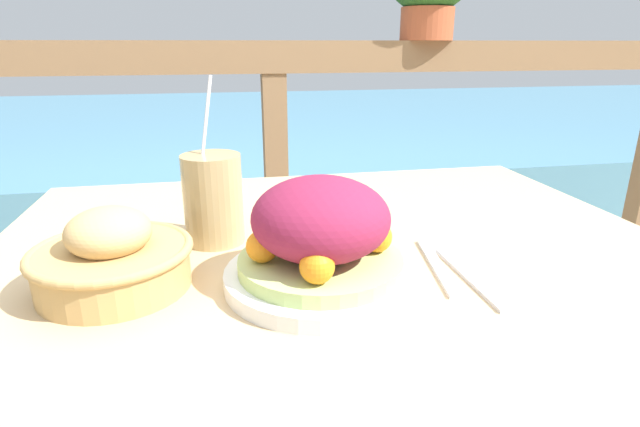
# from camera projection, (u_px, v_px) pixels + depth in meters

# --- Properties ---
(patio_table) EXTENTS (1.04, 0.85, 0.74)m
(patio_table) POSITION_uv_depth(u_px,v_px,m) (335.00, 304.00, 0.79)
(patio_table) COLOR tan
(patio_table) RESTS_ON ground_plane
(railing_fence) EXTENTS (2.80, 0.08, 1.04)m
(railing_fence) POSITION_uv_depth(u_px,v_px,m) (275.00, 130.00, 1.51)
(railing_fence) COLOR brown
(railing_fence) RESTS_ON ground_plane
(sea_backdrop) EXTENTS (12.00, 4.00, 0.49)m
(sea_backdrop) POSITION_uv_depth(u_px,v_px,m) (242.00, 146.00, 4.01)
(sea_backdrop) COLOR teal
(sea_backdrop) RESTS_ON ground_plane
(salad_plate) EXTENTS (0.25, 0.25, 0.14)m
(salad_plate) POSITION_uv_depth(u_px,v_px,m) (321.00, 240.00, 0.62)
(salad_plate) COLOR silver
(salad_plate) RESTS_ON patio_table
(drink_glass) EXTENTS (0.09, 0.09, 0.25)m
(drink_glass) POSITION_uv_depth(u_px,v_px,m) (213.00, 199.00, 0.75)
(drink_glass) COLOR tan
(drink_glass) RESTS_ON patio_table
(bread_basket) EXTENTS (0.20, 0.20, 0.11)m
(bread_basket) POSITION_uv_depth(u_px,v_px,m) (112.00, 258.00, 0.62)
(bread_basket) COLOR tan
(bread_basket) RESTS_ON patio_table
(fork) EXTENTS (0.04, 0.18, 0.00)m
(fork) POSITION_uv_depth(u_px,v_px,m) (437.00, 266.00, 0.68)
(fork) COLOR silver
(fork) RESTS_ON patio_table
(knife) EXTENTS (0.02, 0.18, 0.00)m
(knife) POSITION_uv_depth(u_px,v_px,m) (470.00, 277.00, 0.65)
(knife) COLOR silver
(knife) RESTS_ON patio_table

